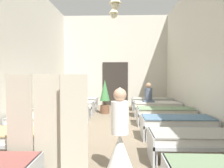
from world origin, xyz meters
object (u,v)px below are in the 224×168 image
object	(u,v)px
bed_right_row_4	(157,105)
bed_right_row_5	(152,101)
bed_left_row_5	(78,101)
bed_right_row_3	(165,112)
bed_left_row_3	(61,111)
patient_seated_primary	(148,95)
potted_plant	(105,95)
bed_right_row_2	(177,122)
nurse_near_aisle	(120,144)
bed_left_row_2	(45,121)
bed_left_row_1	(18,137)
bed_left_row_4	(71,105)
bed_right_row_1	(199,139)
privacy_screen	(47,130)

from	to	relation	value
bed_right_row_4	bed_right_row_5	size ratio (longest dim) A/B	1.00
bed_right_row_4	bed_left_row_5	size ratio (longest dim) A/B	1.00
bed_right_row_3	bed_left_row_3	bearing A→B (deg)	180.00
bed_right_row_4	bed_left_row_5	bearing A→B (deg)	156.74
patient_seated_primary	potted_plant	bearing A→B (deg)	166.70
bed_right_row_2	nurse_near_aisle	xyz separation A→B (m)	(-1.53, -2.14, 0.09)
bed_left_row_2	patient_seated_primary	bearing A→B (deg)	44.29
bed_left_row_1	bed_left_row_3	bearing A→B (deg)	90.00
bed_left_row_2	bed_right_row_2	bearing A→B (deg)	0.00
bed_right_row_2	bed_left_row_4	xyz separation A→B (m)	(-3.59, 3.09, 0.00)
bed_left_row_1	bed_left_row_2	bearing A→B (deg)	90.00
bed_right_row_1	bed_right_row_5	distance (m)	6.18
bed_right_row_4	privacy_screen	bearing A→B (deg)	-115.22
bed_left_row_5	nurse_near_aisle	xyz separation A→B (m)	(2.06, -6.77, 0.09)
bed_left_row_3	bed_right_row_5	size ratio (longest dim) A/B	1.00
bed_left_row_1	nurse_near_aisle	bearing A→B (deg)	-16.14
privacy_screen	potted_plant	bearing A→B (deg)	76.27
bed_right_row_3	potted_plant	bearing A→B (deg)	136.93
bed_right_row_5	privacy_screen	distance (m)	7.64
bed_left_row_1	privacy_screen	size ratio (longest dim) A/B	1.12
bed_left_row_3	potted_plant	xyz separation A→B (m)	(1.39, 2.06, 0.38)
bed_right_row_4	privacy_screen	xyz separation A→B (m)	(-2.64, -5.61, 0.41)
nurse_near_aisle	potted_plant	bearing A→B (deg)	68.27
bed_right_row_5	potted_plant	xyz separation A→B (m)	(-2.20, -1.03, 0.38)
bed_left_row_4	patient_seated_primary	world-z (taller)	patient_seated_primary
bed_right_row_4	potted_plant	distance (m)	2.29
bed_left_row_3	potted_plant	size ratio (longest dim) A/B	1.28
bed_left_row_4	patient_seated_primary	distance (m)	3.27
bed_left_row_3	patient_seated_primary	distance (m)	3.65
bed_left_row_2	bed_left_row_4	bearing A→B (deg)	90.00
nurse_near_aisle	privacy_screen	size ratio (longest dim) A/B	0.87
nurse_near_aisle	patient_seated_primary	distance (m)	5.44
nurse_near_aisle	bed_left_row_3	bearing A→B (deg)	90.85
bed_right_row_4	bed_right_row_1	bearing A→B (deg)	-90.00
bed_left_row_2	bed_right_row_3	xyz separation A→B (m)	(3.59, 1.54, 0.00)
bed_right_row_5	privacy_screen	size ratio (longest dim) A/B	1.12
bed_left_row_2	bed_right_row_3	size ratio (longest dim) A/B	1.00
bed_left_row_5	privacy_screen	world-z (taller)	privacy_screen
potted_plant	bed_left_row_4	bearing A→B (deg)	-159.86
bed_left_row_2	bed_right_row_4	xyz separation A→B (m)	(3.59, 3.09, 0.00)
bed_left_row_5	privacy_screen	distance (m)	7.23
bed_right_row_1	bed_left_row_3	size ratio (longest dim) A/B	1.00
bed_right_row_3	nurse_near_aisle	world-z (taller)	nurse_near_aisle
bed_right_row_2	bed_left_row_3	size ratio (longest dim) A/B	1.00
bed_right_row_2	privacy_screen	size ratio (longest dim) A/B	1.12
patient_seated_primary	bed_right_row_4	bearing A→B (deg)	-11.93
bed_left_row_2	bed_left_row_4	world-z (taller)	same
bed_left_row_4	nurse_near_aisle	size ratio (longest dim) A/B	1.28
bed_left_row_4	bed_left_row_5	size ratio (longest dim) A/B	1.00
bed_right_row_5	bed_left_row_3	bearing A→B (deg)	-139.31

